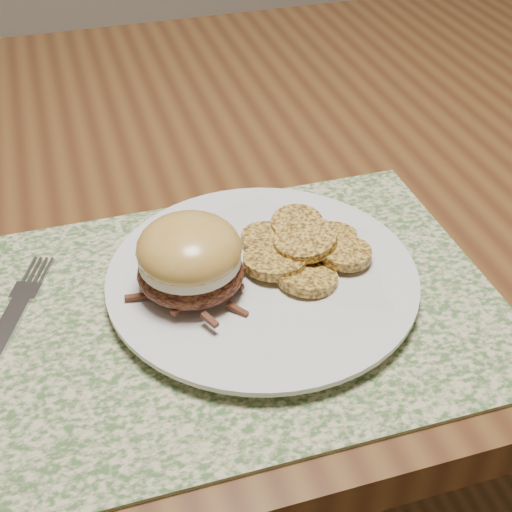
% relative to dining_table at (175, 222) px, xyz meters
% --- Properties ---
extents(dining_table, '(1.50, 0.90, 0.75)m').
position_rel_dining_table_xyz_m(dining_table, '(0.00, 0.00, 0.00)').
color(dining_table, brown).
rests_on(dining_table, ground).
extents(placemat, '(0.45, 0.33, 0.00)m').
position_rel_dining_table_xyz_m(placemat, '(0.01, -0.26, 0.08)').
color(placemat, '#3E5D30').
rests_on(placemat, dining_table).
extents(dinner_plate, '(0.26, 0.26, 0.02)m').
position_rel_dining_table_xyz_m(dinner_plate, '(0.04, -0.24, 0.09)').
color(dinner_plate, silver).
rests_on(dinner_plate, placemat).
extents(pork_sandwich, '(0.12, 0.11, 0.07)m').
position_rel_dining_table_xyz_m(pork_sandwich, '(-0.03, -0.24, 0.13)').
color(pork_sandwich, black).
rests_on(pork_sandwich, dinner_plate).
extents(roasted_potatoes, '(0.14, 0.14, 0.03)m').
position_rel_dining_table_xyz_m(roasted_potatoes, '(0.08, -0.22, 0.11)').
color(roasted_potatoes, gold).
rests_on(roasted_potatoes, dinner_plate).
extents(fork, '(0.09, 0.19, 0.00)m').
position_rel_dining_table_xyz_m(fork, '(-0.19, -0.23, 0.09)').
color(fork, '#B0B0B8').
rests_on(fork, placemat).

